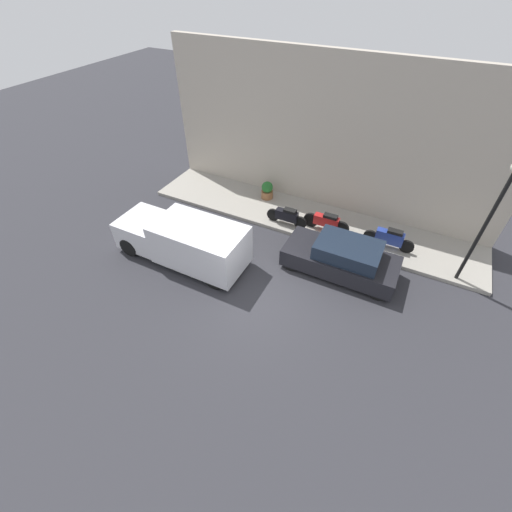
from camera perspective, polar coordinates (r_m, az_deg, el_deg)
The scene contains 10 objects.
ground_plane at distance 11.90m, azimuth -0.13°, elevation -6.80°, with size 60.00×60.00×0.00m, color #2D2D33.
sidewalk at distance 15.37m, azimuth 8.54°, elevation 6.19°, with size 2.71×14.48×0.15m.
building_facade at distance 15.13m, azimuth 11.89°, elevation 18.79°, with size 0.30×14.48×6.39m.
parked_car at distance 12.71m, azimuth 14.13°, elevation -0.34°, with size 1.71×4.07×1.36m.
delivery_van at distance 12.99m, azimuth -12.10°, elevation 2.63°, with size 1.85×5.11×1.75m.
motorcycle_red at distance 14.43m, azimuth 11.66°, elevation 5.64°, with size 0.30×1.94×0.81m.
motorcycle_black at distance 14.56m, azimuth 5.18°, elevation 6.67°, with size 0.30×1.80×0.78m.
motorcycle_blue at distance 14.25m, azimuth 21.37°, elevation 2.83°, with size 0.30×1.94×0.85m.
streetlamp at distance 12.66m, azimuth 34.90°, elevation 6.42°, with size 0.33×0.33×4.49m.
potted_plant at distance 16.28m, azimuth 1.88°, elevation 10.90°, with size 0.55×0.55×0.82m.
Camera 1 is at (-6.97, -3.58, 8.95)m, focal length 24.00 mm.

